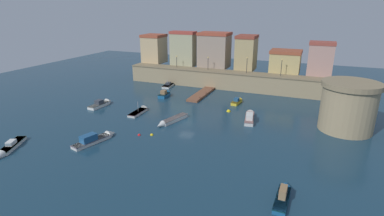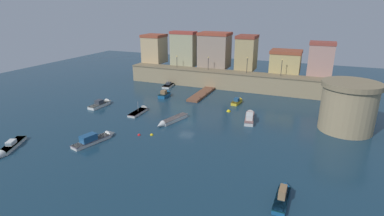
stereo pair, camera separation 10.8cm
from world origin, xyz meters
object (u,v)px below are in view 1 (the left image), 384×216
object	(u,v)px
quay_lamp_0	(177,59)
quay_lamp_3	(282,65)
moored_boat_2	(96,138)
moored_boat_4	(170,84)
moored_boat_0	(102,103)
moored_boat_8	(165,94)
moored_boat_7	(238,101)
mooring_buoy_2	(229,112)
quay_lamp_2	(247,62)
mooring_buoy_1	(152,135)
moored_boat_3	(8,149)
quay_lamp_1	(208,61)
moored_boat_5	(171,121)
fortress_tower	(348,106)
moored_boat_6	(141,111)
moored_boat_9	(283,194)
moored_boat_1	(250,116)
mooring_buoy_0	(139,135)

from	to	relation	value
quay_lamp_0	quay_lamp_3	size ratio (longest dim) A/B	0.77
moored_boat_2	moored_boat_4	bearing A→B (deg)	22.50
moored_boat_0	moored_boat_2	world-z (taller)	moored_boat_2
moored_boat_2	moored_boat_0	bearing A→B (deg)	49.96
moored_boat_0	moored_boat_8	distance (m)	13.82
quay_lamp_0	quay_lamp_3	world-z (taller)	quay_lamp_3
moored_boat_7	mooring_buoy_2	bearing A→B (deg)	-175.75
quay_lamp_2	moored_boat_7	world-z (taller)	quay_lamp_2
moored_boat_8	mooring_buoy_1	bearing A→B (deg)	-160.95
quay_lamp_0	moored_boat_3	xyz separation A→B (m)	(-5.39, -44.02, -5.90)
moored_boat_0	moored_boat_8	bearing A→B (deg)	-35.74
moored_boat_4	quay_lamp_0	bearing A→B (deg)	-21.51
quay_lamp_1	moored_boat_0	size ratio (longest dim) A/B	0.52
moored_boat_5	moored_boat_8	bearing A→B (deg)	-133.59
quay_lamp_3	moored_boat_0	distance (m)	39.62
moored_boat_2	mooring_buoy_1	xyz separation A→B (m)	(6.52, 5.10, -0.46)
quay_lamp_1	fortress_tower	bearing A→B (deg)	-30.79
moored_boat_8	moored_boat_2	bearing A→B (deg)	-179.47
quay_lamp_1	moored_boat_8	bearing A→B (deg)	-116.23
moored_boat_6	moored_boat_9	xyz separation A→B (m)	(28.25, -17.70, 0.17)
moored_boat_1	moored_boat_2	xyz separation A→B (m)	(-19.16, -17.90, -0.05)
quay_lamp_3	moored_boat_0	xyz separation A→B (m)	(-31.99, -22.52, -6.30)
moored_boat_8	mooring_buoy_2	bearing A→B (deg)	-108.41
moored_boat_4	mooring_buoy_2	xyz separation A→B (m)	(19.27, -13.51, -0.32)
mooring_buoy_0	moored_boat_0	bearing A→B (deg)	146.12
moored_boat_1	mooring_buoy_0	xyz separation A→B (m)	(-14.44, -13.59, -0.51)
quay_lamp_0	quay_lamp_3	bearing A→B (deg)	0.00
moored_boat_4	moored_boat_9	distance (m)	49.52
moored_boat_1	mooring_buoy_1	bearing A→B (deg)	125.83
mooring_buoy_2	moored_boat_6	bearing A→B (deg)	-157.15
quay_lamp_2	moored_boat_2	size ratio (longest dim) A/B	0.50
quay_lamp_2	moored_boat_8	world-z (taller)	quay_lamp_2
moored_boat_2	moored_boat_5	size ratio (longest dim) A/B	1.02
quay_lamp_2	quay_lamp_3	bearing A→B (deg)	-0.00
quay_lamp_1	moored_boat_6	bearing A→B (deg)	-103.15
moored_boat_8	mooring_buoy_0	xyz separation A→B (m)	(6.06, -20.63, -0.52)
mooring_buoy_1	mooring_buoy_2	size ratio (longest dim) A/B	0.66
quay_lamp_2	moored_boat_2	xyz separation A→B (m)	(-14.08, -36.80, -6.21)
moored_boat_1	mooring_buoy_0	size ratio (longest dim) A/B	15.63
quay_lamp_0	moored_boat_1	xyz separation A→B (m)	(23.12, -18.89, -5.70)
moored_boat_3	moored_boat_7	size ratio (longest dim) A/B	1.53
fortress_tower	quay_lamp_2	xyz separation A→B (m)	(-20.39, 17.85, 2.61)
quay_lamp_1	moored_boat_5	world-z (taller)	quay_lamp_1
moored_boat_2	moored_boat_3	distance (m)	11.82
moored_boat_1	moored_boat_9	bearing A→B (deg)	-168.71
moored_boat_5	moored_boat_8	size ratio (longest dim) A/B	1.71
quay_lamp_2	moored_boat_9	bearing A→B (deg)	-71.81
moored_boat_2	moored_boat_8	xyz separation A→B (m)	(-1.34, 24.95, 0.06)
moored_boat_6	moored_boat_8	bearing A→B (deg)	1.06
moored_boat_9	mooring_buoy_1	size ratio (longest dim) A/B	11.74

